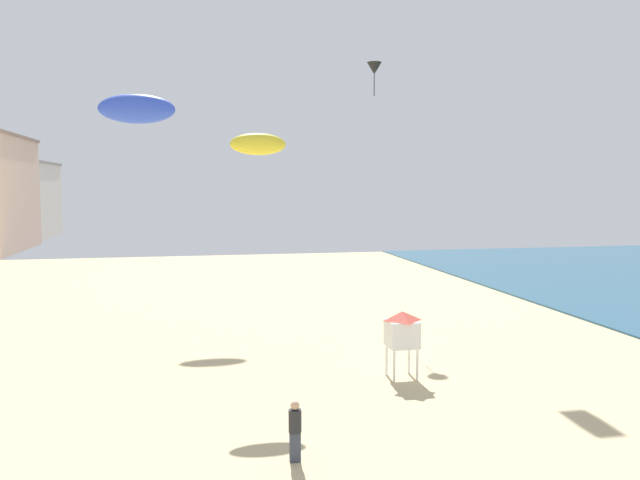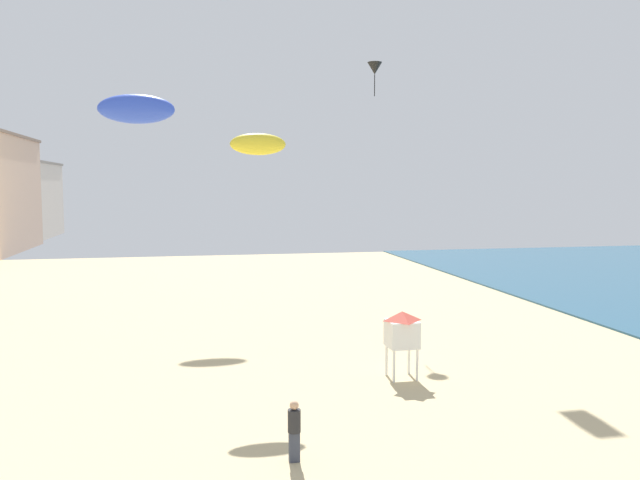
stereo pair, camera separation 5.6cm
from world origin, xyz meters
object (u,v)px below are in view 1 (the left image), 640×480
Objects in this scene: lifeguard_stand at (402,330)px; kite_black_delta at (374,69)px; kite_yellow_parafoil at (258,144)px; kite_blue_parafoil at (137,109)px; kite_flyer at (295,428)px.

kite_black_delta reaches higher than lifeguard_stand.
kite_yellow_parafoil is 1.01× the size of kite_blue_parafoil.
lifeguard_stand is at bearing -22.01° from kite_yellow_parafoil.
kite_flyer is 0.64× the size of lifeguard_stand.
lifeguard_stand is at bearing -101.20° from kite_black_delta.
kite_blue_parafoil is (-3.99, -5.61, 0.56)m from kite_yellow_parafoil.
kite_flyer is 23.32m from kite_black_delta.
kite_flyer is at bearing -120.39° from lifeguard_stand.
kite_yellow_parafoil reaches higher than lifeguard_stand.
kite_yellow_parafoil is at bearing 73.14° from kite_flyer.
kite_black_delta is 19.57m from kite_blue_parafoil.
kite_yellow_parafoil reaches higher than kite_flyer.
kite_black_delta reaches higher than kite_blue_parafoil.
kite_flyer is at bearing -89.89° from kite_yellow_parafoil.
kite_flyer is 0.90× the size of kite_black_delta.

